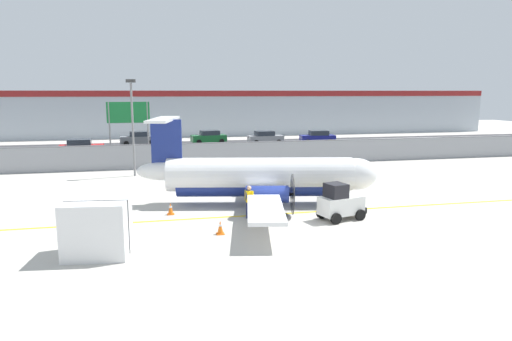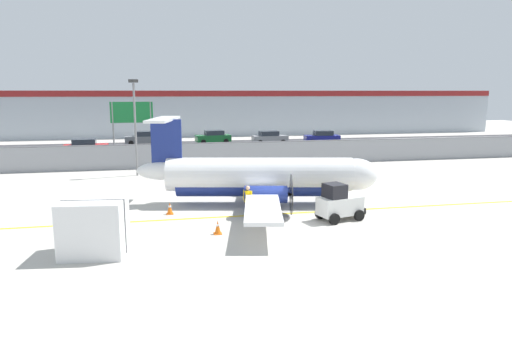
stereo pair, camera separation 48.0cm
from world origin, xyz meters
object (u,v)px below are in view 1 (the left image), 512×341
(traffic_cone_far_left, at_px, (171,209))
(parked_car_4, at_px, (318,137))
(parked_car_3, at_px, (265,138))
(commuter_airplane, at_px, (264,177))
(apron_light_pole, at_px, (132,119))
(parked_car_1, at_px, (138,138))
(traffic_cone_near_left, at_px, (220,227))
(baggage_tug, at_px, (340,203))
(parked_car_2, at_px, (209,137))
(parked_car_0, at_px, (81,147))
(traffic_cone_near_right, at_px, (355,208))
(highway_sign, at_px, (128,118))
(cargo_container, at_px, (97,228))
(ground_crew_worker, at_px, (249,200))

(traffic_cone_far_left, distance_m, parked_car_4, 34.38)
(traffic_cone_far_left, xyz_separation_m, parked_car_3, (12.29, 29.68, 0.58))
(parked_car_3, bearing_deg, commuter_airplane, -106.18)
(parked_car_3, relative_size, apron_light_pole, 0.59)
(parked_car_1, bearing_deg, traffic_cone_near_left, 92.74)
(commuter_airplane, relative_size, baggage_tug, 6.31)
(traffic_cone_far_left, xyz_separation_m, parked_car_2, (5.72, 31.81, 0.58))
(parked_car_0, bearing_deg, parked_car_1, 53.96)
(traffic_cone_near_left, distance_m, parked_car_2, 35.88)
(traffic_cone_near_right, height_order, parked_car_4, parked_car_4)
(commuter_airplane, xyz_separation_m, apron_light_pole, (-7.57, 10.86, 2.70))
(traffic_cone_far_left, height_order, parked_car_0, parked_car_0)
(commuter_airplane, relative_size, parked_car_0, 3.75)
(traffic_cone_near_right, relative_size, highway_sign, 0.12)
(traffic_cone_far_left, height_order, apron_light_pole, apron_light_pole)
(cargo_container, height_order, parked_car_3, cargo_container)
(traffic_cone_far_left, xyz_separation_m, apron_light_pole, (-2.28, 11.93, 3.99))
(ground_crew_worker, distance_m, highway_sign, 20.35)
(cargo_container, xyz_separation_m, parked_car_2, (8.71, 37.29, -0.21))
(parked_car_2, bearing_deg, parked_car_0, 21.72)
(parked_car_4, bearing_deg, parked_car_1, -3.82)
(parked_car_3, bearing_deg, baggage_tug, -99.42)
(commuter_airplane, bearing_deg, baggage_tug, -40.68)
(parked_car_0, xyz_separation_m, parked_car_2, (13.65, 7.61, 0.00))
(apron_light_pole, bearing_deg, parked_car_4, 38.96)
(baggage_tug, xyz_separation_m, apron_light_pole, (-10.59, 14.72, 3.45))
(ground_crew_worker, bearing_deg, traffic_cone_far_left, 115.21)
(parked_car_3, bearing_deg, apron_light_pole, -131.82)
(ground_crew_worker, xyz_separation_m, cargo_container, (-6.87, -3.86, 0.15))
(parked_car_1, xyz_separation_m, parked_car_4, (21.30, -3.25, 0.00))
(commuter_airplane, distance_m, parked_car_2, 30.75)
(baggage_tug, xyz_separation_m, traffic_cone_near_left, (-6.23, -1.08, -0.54))
(cargo_container, relative_size, traffic_cone_near_left, 4.09)
(cargo_container, xyz_separation_m, highway_sign, (0.13, 22.80, 3.04))
(traffic_cone_near_left, height_order, parked_car_2, parked_car_2)
(cargo_container, relative_size, parked_car_1, 0.61)
(ground_crew_worker, relative_size, cargo_container, 0.65)
(baggage_tug, relative_size, traffic_cone_near_right, 3.96)
(ground_crew_worker, distance_m, traffic_cone_far_left, 4.25)
(commuter_airplane, height_order, highway_sign, highway_sign)
(cargo_container, height_order, apron_light_pole, apron_light_pole)
(baggage_tug, distance_m, traffic_cone_near_left, 6.35)
(traffic_cone_near_left, bearing_deg, baggage_tug, 9.86)
(commuter_airplane, distance_m, baggage_tug, 4.96)
(baggage_tug, xyz_separation_m, parked_car_4, (10.35, 31.66, 0.04))
(cargo_container, relative_size, highway_sign, 0.48)
(parked_car_1, bearing_deg, parked_car_0, 51.53)
(traffic_cone_near_left, xyz_separation_m, parked_car_2, (3.64, 35.69, 0.58))
(highway_sign, bearing_deg, traffic_cone_near_right, -57.14)
(traffic_cone_far_left, height_order, highway_sign, highway_sign)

